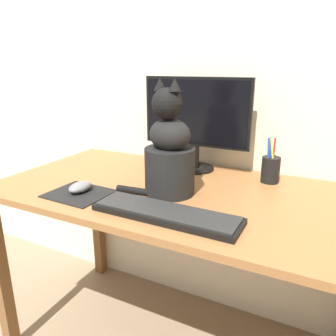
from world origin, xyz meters
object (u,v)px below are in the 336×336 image
pen_cup (271,169)px  computer_mouse_left (80,187)px  keyboard (166,213)px  monitor (196,119)px  cat (169,153)px

pen_cup → computer_mouse_left: bearing=-144.3°
keyboard → pen_cup: (0.23, 0.47, 0.04)m
monitor → computer_mouse_left: bearing=-120.5°
computer_mouse_left → cat: bearing=25.8°
keyboard → computer_mouse_left: 0.37m
monitor → pen_cup: bearing=-4.0°
monitor → computer_mouse_left: monitor is taller
keyboard → cat: (-0.08, 0.18, 0.14)m
monitor → keyboard: (0.11, -0.49, -0.22)m
monitor → keyboard: bearing=-77.9°
keyboard → computer_mouse_left: size_ratio=4.72×
monitor → keyboard: size_ratio=1.01×
keyboard → pen_cup: 0.52m
keyboard → monitor: bearing=102.7°
keyboard → cat: cat is taller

